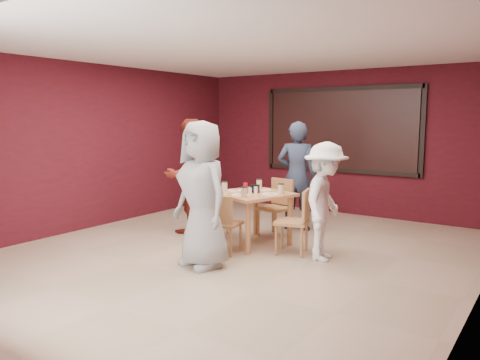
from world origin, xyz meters
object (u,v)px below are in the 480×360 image
Objects in this scene: chair_front at (223,221)px; chair_back at (277,204)px; dining_table at (252,199)px; diner_left at (189,176)px; chair_left at (208,204)px; diner_front at (202,195)px; diner_back at (297,176)px; diner_right at (325,201)px; chair_right at (297,218)px.

chair_front is 1.37m from chair_back.
chair_back is at bearing 86.96° from dining_table.
diner_left is (-1.25, 0.75, 0.46)m from chair_front.
chair_left is 1.60m from diner_front.
chair_back is 1.52m from diner_left.
chair_front is at bearing 72.92° from diner_left.
dining_table is at bearing 107.37° from diner_front.
chair_front is at bearing 114.57° from diner_front.
diner_right is (1.11, -1.31, -0.13)m from diner_back.
chair_right is at bearing 76.91° from diner_right.
diner_right is (2.50, -0.15, -0.15)m from diner_left.
chair_front is 0.92× the size of chair_back.
dining_table is 1.37× the size of chair_right.
diner_back reaches higher than chair_left.
chair_left is at bearing 32.75° from diner_back.
diner_right is at bearing -2.56° from chair_right.
diner_right reaches higher than chair_back.
chair_left is 1.65m from chair_right.
chair_left reaches higher than chair_back.
diner_front is at bearing 124.47° from diner_right.
diner_front is at bearing -54.12° from chair_left.
diner_left reaches higher than dining_table.
chair_front is 0.72m from diner_front.
chair_front is 0.91× the size of chair_left.
chair_back reaches higher than chair_front.
diner_left reaches higher than chair_right.
diner_right is (1.25, 0.59, 0.31)m from chair_front.
diner_right reaches higher than dining_table.
chair_back is 1.01× the size of chair_right.
chair_left is at bearing 178.68° from dining_table.
diner_left reaches higher than diner_right.
diner_back is at bearing 118.31° from chair_right.
diner_back is (0.14, 1.90, 0.44)m from chair_front.
diner_left is at bearing 173.82° from chair_left.
diner_right is at bearing -2.89° from chair_left.
diner_front is at bearing 70.08° from diner_back.
chair_right is 0.50m from diner_right.
chair_right is 1.52m from diner_back.
dining_table is 0.67× the size of diner_left.
diner_back is at bearing 29.87° from diner_right.
diner_back is at bearing 85.42° from dining_table.
chair_back is at bearing 36.93° from chair_left.
diner_back is 1.16× the size of diner_right.
dining_table is 0.79× the size of diner_right.
diner_front is 1.01× the size of diner_back.
chair_front is at bearing 66.88° from diner_back.
chair_right is 2.13m from diner_left.
diner_back is (0.10, 1.22, 0.23)m from dining_table.
chair_left is at bearing 76.58° from diner_right.
diner_right is (0.42, -0.02, 0.27)m from chair_right.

